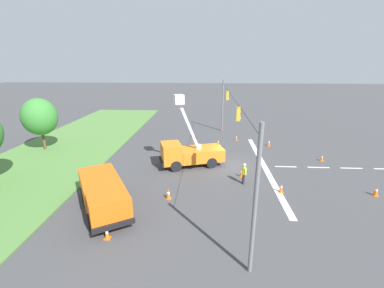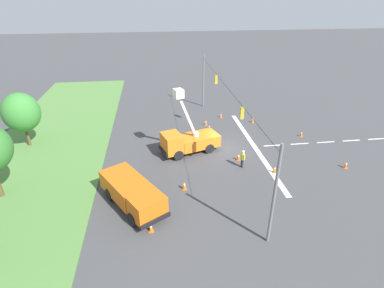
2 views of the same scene
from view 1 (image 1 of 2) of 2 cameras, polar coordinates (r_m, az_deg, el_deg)
The scene contains 18 objects.
ground_plane at distance 24.81m, azimuth 8.12°, elevation -4.72°, with size 200.00×200.00×0.00m, color #424244.
grass_verge at distance 29.36m, azimuth -29.60°, elevation -3.26°, with size 56.00×12.00×0.10m, color #517F3D.
lane_markings at distance 25.69m, azimuth 19.02°, elevation -4.75°, with size 17.60×15.25×0.01m.
signal_gantry at distance 23.48m, azimuth 8.58°, elevation 4.85°, with size 26.20×0.33×7.20m.
tree_east at distance 32.28m, azimuth -30.77°, elevation 5.20°, with size 3.60×3.63×5.78m.
utility_truck_bucket_lift at distance 24.06m, azimuth -0.64°, elevation -1.81°, with size 4.00×6.32×6.71m.
utility_truck_support_near at distance 18.16m, azimuth -19.16°, elevation -10.18°, with size 6.77×5.40×2.04m.
road_worker at distance 21.04m, azimuth 11.50°, elevation -6.19°, with size 0.64×0.31×1.77m.
traffic_cone_foreground_left at distance 30.58m, azimuth 5.84°, elevation 0.41°, with size 0.36×0.36×0.69m.
traffic_cone_foreground_right at distance 32.83m, azimuth 9.81°, elevation 1.39°, with size 0.36×0.36×0.63m.
traffic_cone_mid_left at distance 15.81m, azimuth -18.40°, elevation -18.31°, with size 0.36×0.36×0.70m.
traffic_cone_mid_right at distance 22.47m, azimuth 10.98°, elevation -6.26°, with size 0.36×0.36×0.78m.
traffic_cone_near_bucket at distance 18.81m, azimuth -5.27°, elevation -10.95°, with size 0.36×0.36×0.80m.
traffic_cone_lane_edge_a at distance 23.44m, azimuth 35.73°, elevation -8.45°, with size 0.36×0.36×0.79m.
traffic_cone_lane_edge_b at distance 20.76m, azimuth 19.20°, elevation -9.16°, with size 0.36×0.36×0.74m.
traffic_cone_far_left at distance 28.66m, azimuth 26.92°, elevation -2.74°, with size 0.36×0.36×0.66m.
traffic_cone_far_right at distance 29.42m, azimuth 6.29°, elevation -0.45°, with size 0.36×0.36×0.58m.
traffic_cone_centre_line at distance 31.36m, azimuth 16.71°, elevation 0.27°, with size 0.36×0.36×0.79m.
Camera 1 is at (-22.85, 2.13, 9.42)m, focal length 24.00 mm.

